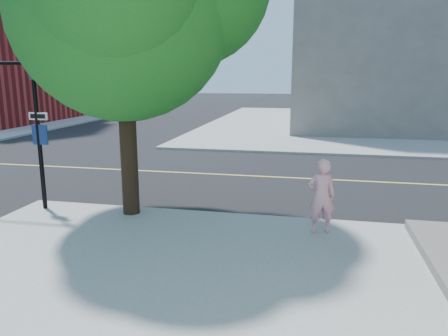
# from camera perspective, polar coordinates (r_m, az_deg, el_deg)

# --- Properties ---
(ground) EXTENTS (140.00, 140.00, 0.00)m
(ground) POSITION_cam_1_polar(r_m,az_deg,el_deg) (12.36, -19.45, -4.84)
(ground) COLOR black
(ground) RESTS_ON ground
(road_ew) EXTENTS (140.00, 9.00, 0.01)m
(road_ew) POSITION_cam_1_polar(r_m,az_deg,el_deg) (16.24, -11.30, -0.34)
(road_ew) COLOR black
(road_ew) RESTS_ON ground
(sidewalk_ne) EXTENTS (29.00, 25.00, 0.12)m
(sidewalk_ne) POSITION_cam_1_polar(r_m,az_deg,el_deg) (32.55, 24.62, 5.14)
(sidewalk_ne) COLOR #989898
(sidewalk_ne) RESTS_ON ground
(filler_ne) EXTENTS (18.00, 16.00, 14.00)m
(filler_ne) POSITION_cam_1_polar(r_m,az_deg,el_deg) (33.17, 26.45, 17.36)
(filler_ne) COLOR slate
(filler_ne) RESTS_ON sidewalk_ne
(man_on_phone) EXTENTS (0.66, 0.50, 1.63)m
(man_on_phone) POSITION_cam_1_polar(r_m,az_deg,el_deg) (9.51, 12.77, -3.63)
(man_on_phone) COLOR #F6A4B5
(man_on_phone) RESTS_ON sidewalk_se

